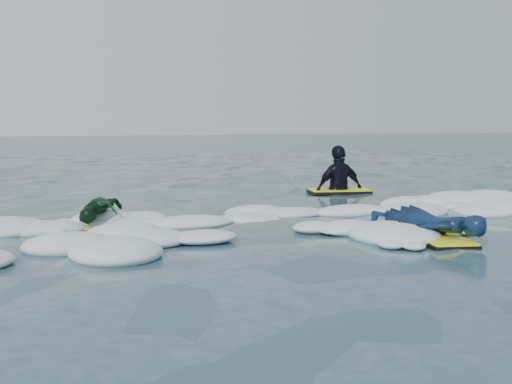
{
  "coord_description": "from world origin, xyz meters",
  "views": [
    {
      "loc": [
        -3.59,
        -7.27,
        1.46
      ],
      "look_at": [
        -0.21,
        1.6,
        0.41
      ],
      "focal_mm": 45.0,
      "sensor_mm": 36.0,
      "label": 1
    }
  ],
  "objects": [
    {
      "name": "ground",
      "position": [
        0.0,
        0.0,
        0.0
      ],
      "size": [
        120.0,
        120.0,
        0.0
      ],
      "primitive_type": "plane",
      "color": "#1C3645",
      "rests_on": "ground"
    },
    {
      "name": "foam_band",
      "position": [
        0.0,
        1.03,
        0.0
      ],
      "size": [
        12.0,
        3.1,
        0.3
      ],
      "primitive_type": null,
      "color": "white",
      "rests_on": "ground"
    },
    {
      "name": "prone_woman_unit",
      "position": [
        1.17,
        -0.78,
        0.2
      ],
      "size": [
        1.02,
        1.62,
        0.39
      ],
      "rotation": [
        0.0,
        0.0,
        1.32
      ],
      "color": "black",
      "rests_on": "ground"
    },
    {
      "name": "prone_child_unit",
      "position": [
        -2.48,
        1.68,
        0.21
      ],
      "size": [
        0.93,
        1.18,
        0.41
      ],
      "rotation": [
        0.0,
        0.0,
        1.28
      ],
      "color": "black",
      "rests_on": "ground"
    },
    {
      "name": "waiting_rider_unit",
      "position": [
        2.57,
        4.18,
        0.06
      ],
      "size": [
        1.33,
        0.91,
        1.83
      ],
      "rotation": [
        0.0,
        0.0,
        -0.21
      ],
      "color": "black",
      "rests_on": "ground"
    }
  ]
}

